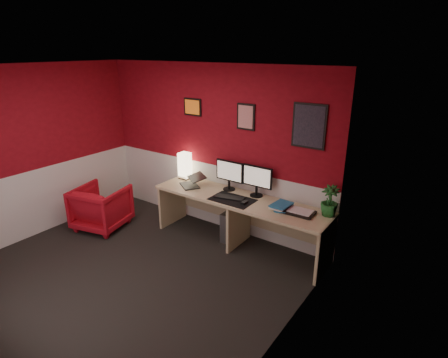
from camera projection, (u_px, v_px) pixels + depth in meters
ground at (130, 275)px, 4.57m from camera, size 4.00×3.50×0.01m
ceiling at (109, 68)px, 3.72m from camera, size 4.00×3.50×0.01m
wall_back at (212, 149)px, 5.49m from camera, size 4.00×0.01×2.50m
wall_left at (28, 154)px, 5.22m from camera, size 0.01×3.50×2.50m
wall_right at (278, 229)px, 3.07m from camera, size 0.01×3.50×2.50m
wainscot_back at (212, 195)px, 5.75m from camera, size 4.00×0.01×1.00m
wainscot_left at (38, 202)px, 5.48m from camera, size 0.01×3.50×1.00m
wainscot_right at (273, 302)px, 3.33m from camera, size 0.01×3.50×1.00m
desk at (239, 222)px, 5.15m from camera, size 2.60×0.65×0.73m
shoji_lamp at (185, 166)px, 5.72m from camera, size 0.16×0.16×0.40m
laptop at (190, 179)px, 5.43m from camera, size 0.40×0.37×0.22m
monitor_left at (229, 171)px, 5.23m from camera, size 0.45×0.06×0.58m
monitor_right at (257, 176)px, 5.00m from camera, size 0.45×0.06×0.58m
desk_mat at (232, 200)px, 4.97m from camera, size 0.60×0.38×0.01m
keyboard at (229, 197)px, 5.01m from camera, size 0.44×0.23×0.02m
mouse at (244, 203)px, 4.83m from camera, size 0.06×0.10×0.03m
book_bottom at (276, 207)px, 4.71m from camera, size 0.27×0.32×0.03m
book_middle at (273, 205)px, 4.72m from camera, size 0.21×0.28×0.02m
book_top at (274, 203)px, 4.72m from camera, size 0.24×0.31×0.03m
zen_tray at (300, 212)px, 4.56m from camera, size 0.36×0.26×0.03m
potted_plant at (330, 201)px, 4.45m from camera, size 0.23×0.23×0.39m
pc_tower at (233, 224)px, 5.38m from camera, size 0.23×0.46×0.45m
armchair at (101, 207)px, 5.68m from camera, size 0.88×0.90×0.68m
art_left at (193, 107)px, 5.46m from camera, size 0.32×0.02×0.26m
art_center at (246, 117)px, 4.97m from camera, size 0.28×0.02×0.36m
art_right at (309, 126)px, 4.49m from camera, size 0.44×0.02×0.56m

